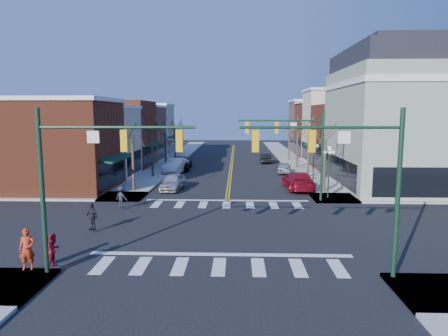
# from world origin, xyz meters

# --- Properties ---
(ground) EXTENTS (160.00, 160.00, 0.00)m
(ground) POSITION_xyz_m (0.00, 0.00, 0.00)
(ground) COLOR black
(ground) RESTS_ON ground
(sidewalk_left) EXTENTS (3.50, 70.00, 0.15)m
(sidewalk_left) POSITION_xyz_m (-8.75, 20.00, 0.07)
(sidewalk_left) COLOR #9E9B93
(sidewalk_left) RESTS_ON ground
(sidewalk_right) EXTENTS (3.50, 70.00, 0.15)m
(sidewalk_right) POSITION_xyz_m (8.75, 20.00, 0.07)
(sidewalk_right) COLOR #9E9B93
(sidewalk_right) RESTS_ON ground
(bldg_left_brick_a) EXTENTS (10.00, 8.50, 8.00)m
(bldg_left_brick_a) POSITION_xyz_m (-15.50, 11.75, 4.00)
(bldg_left_brick_a) COLOR maroon
(bldg_left_brick_a) RESTS_ON ground
(bldg_left_stucco_a) EXTENTS (10.00, 7.00, 7.50)m
(bldg_left_stucco_a) POSITION_xyz_m (-15.50, 19.50, 3.75)
(bldg_left_stucco_a) COLOR beige
(bldg_left_stucco_a) RESTS_ON ground
(bldg_left_brick_b) EXTENTS (10.00, 9.00, 8.50)m
(bldg_left_brick_b) POSITION_xyz_m (-15.50, 27.50, 4.25)
(bldg_left_brick_b) COLOR maroon
(bldg_left_brick_b) RESTS_ON ground
(bldg_left_tan) EXTENTS (10.00, 7.50, 7.80)m
(bldg_left_tan) POSITION_xyz_m (-15.50, 35.75, 3.90)
(bldg_left_tan) COLOR #875F4A
(bldg_left_tan) RESTS_ON ground
(bldg_left_stucco_b) EXTENTS (10.00, 8.00, 8.20)m
(bldg_left_stucco_b) POSITION_xyz_m (-15.50, 43.50, 4.10)
(bldg_left_stucco_b) COLOR beige
(bldg_left_stucco_b) RESTS_ON ground
(bldg_right_brick_a) EXTENTS (10.00, 8.50, 8.00)m
(bldg_right_brick_a) POSITION_xyz_m (15.50, 25.75, 4.00)
(bldg_right_brick_a) COLOR maroon
(bldg_right_brick_a) RESTS_ON ground
(bldg_right_stucco) EXTENTS (10.00, 7.00, 10.00)m
(bldg_right_stucco) POSITION_xyz_m (15.50, 33.50, 5.00)
(bldg_right_stucco) COLOR beige
(bldg_right_stucco) RESTS_ON ground
(bldg_right_brick_b) EXTENTS (10.00, 8.00, 8.50)m
(bldg_right_brick_b) POSITION_xyz_m (15.50, 41.00, 4.25)
(bldg_right_brick_b) COLOR maroon
(bldg_right_brick_b) RESTS_ON ground
(bldg_right_tan) EXTENTS (10.00, 8.00, 9.00)m
(bldg_right_tan) POSITION_xyz_m (15.50, 49.00, 4.50)
(bldg_right_tan) COLOR #875F4A
(bldg_right_tan) RESTS_ON ground
(victorian_corner) EXTENTS (12.25, 14.25, 13.30)m
(victorian_corner) POSITION_xyz_m (16.50, 14.50, 6.66)
(victorian_corner) COLOR gray
(victorian_corner) RESTS_ON ground
(traffic_mast_near_left) EXTENTS (6.60, 0.28, 7.20)m
(traffic_mast_near_left) POSITION_xyz_m (-5.55, -7.40, 4.71)
(traffic_mast_near_left) COLOR #14331E
(traffic_mast_near_left) RESTS_ON ground
(traffic_mast_near_right) EXTENTS (6.60, 0.28, 7.20)m
(traffic_mast_near_right) POSITION_xyz_m (5.55, -7.40, 4.71)
(traffic_mast_near_right) COLOR #14331E
(traffic_mast_near_right) RESTS_ON ground
(traffic_mast_far_right) EXTENTS (6.60, 0.28, 7.20)m
(traffic_mast_far_right) POSITION_xyz_m (5.55, 7.40, 4.71)
(traffic_mast_far_right) COLOR #14331E
(traffic_mast_far_right) RESTS_ON ground
(lamppost_corner) EXTENTS (0.36, 0.36, 4.33)m
(lamppost_corner) POSITION_xyz_m (8.20, 8.50, 2.96)
(lamppost_corner) COLOR #14331E
(lamppost_corner) RESTS_ON ground
(lamppost_midblock) EXTENTS (0.36, 0.36, 4.33)m
(lamppost_midblock) POSITION_xyz_m (8.20, 15.00, 2.96)
(lamppost_midblock) COLOR #14331E
(lamppost_midblock) RESTS_ON ground
(tree_left_a) EXTENTS (0.24, 0.24, 4.76)m
(tree_left_a) POSITION_xyz_m (-8.40, 11.00, 2.38)
(tree_left_a) COLOR #382B21
(tree_left_a) RESTS_ON ground
(tree_left_b) EXTENTS (0.24, 0.24, 5.04)m
(tree_left_b) POSITION_xyz_m (-8.40, 19.00, 2.52)
(tree_left_b) COLOR #382B21
(tree_left_b) RESTS_ON ground
(tree_left_c) EXTENTS (0.24, 0.24, 4.55)m
(tree_left_c) POSITION_xyz_m (-8.40, 27.00, 2.27)
(tree_left_c) COLOR #382B21
(tree_left_c) RESTS_ON ground
(tree_left_d) EXTENTS (0.24, 0.24, 4.90)m
(tree_left_d) POSITION_xyz_m (-8.40, 35.00, 2.45)
(tree_left_d) COLOR #382B21
(tree_left_d) RESTS_ON ground
(tree_right_a) EXTENTS (0.24, 0.24, 4.62)m
(tree_right_a) POSITION_xyz_m (8.40, 11.00, 2.31)
(tree_right_a) COLOR #382B21
(tree_right_a) RESTS_ON ground
(tree_right_b) EXTENTS (0.24, 0.24, 5.18)m
(tree_right_b) POSITION_xyz_m (8.40, 19.00, 2.59)
(tree_right_b) COLOR #382B21
(tree_right_b) RESTS_ON ground
(tree_right_c) EXTENTS (0.24, 0.24, 4.83)m
(tree_right_c) POSITION_xyz_m (8.40, 27.00, 2.42)
(tree_right_c) COLOR #382B21
(tree_right_c) RESTS_ON ground
(tree_right_d) EXTENTS (0.24, 0.24, 4.97)m
(tree_right_d) POSITION_xyz_m (8.40, 35.00, 2.48)
(tree_right_d) COLOR #382B21
(tree_right_d) RESTS_ON ground
(car_left_near) EXTENTS (2.10, 4.55, 1.51)m
(car_left_near) POSITION_xyz_m (-5.10, 12.09, 0.76)
(car_left_near) COLOR #B9B9BE
(car_left_near) RESTS_ON ground
(car_left_mid) EXTENTS (2.51, 5.42, 1.72)m
(car_left_mid) POSITION_xyz_m (-6.40, 22.37, 0.86)
(car_left_mid) COLOR silver
(car_left_mid) RESTS_ON ground
(car_left_far) EXTENTS (2.92, 6.01, 1.65)m
(car_left_far) POSITION_xyz_m (-6.40, 25.08, 0.82)
(car_left_far) COLOR black
(car_left_far) RESTS_ON ground
(car_right_near) EXTENTS (2.57, 5.76, 1.64)m
(car_right_near) POSITION_xyz_m (6.40, 12.61, 0.82)
(car_right_near) COLOR maroon
(car_right_near) RESTS_ON ground
(car_right_mid) EXTENTS (2.03, 4.07, 1.33)m
(car_right_mid) POSITION_xyz_m (6.25, 22.52, 0.67)
(car_right_mid) COLOR #B2B2B7
(car_right_mid) RESTS_ON ground
(car_right_far) EXTENTS (1.44, 4.13, 1.36)m
(car_right_far) POSITION_xyz_m (4.80, 32.45, 0.68)
(car_right_far) COLOR black
(car_right_far) RESTS_ON ground
(pedestrian_red_a) EXTENTS (0.76, 0.59, 1.84)m
(pedestrian_red_a) POSITION_xyz_m (-8.37, -7.14, 1.07)
(pedestrian_red_a) COLOR #B93013
(pedestrian_red_a) RESTS_ON sidewalk_left
(pedestrian_red_b) EXTENTS (0.68, 0.83, 1.56)m
(pedestrian_red_b) POSITION_xyz_m (-7.30, -6.89, 0.93)
(pedestrian_red_b) COLOR #B41326
(pedestrian_red_b) RESTS_ON sidewalk_left
(pedestrian_dark_a) EXTENTS (1.01, 0.86, 1.62)m
(pedestrian_dark_a) POSITION_xyz_m (-7.71, -1.13, 0.96)
(pedestrian_dark_a) COLOR black
(pedestrian_dark_a) RESTS_ON sidewalk_left
(pedestrian_dark_b) EXTENTS (1.18, 0.99, 1.59)m
(pedestrian_dark_b) POSITION_xyz_m (-7.59, 4.48, 0.94)
(pedestrian_dark_b) COLOR black
(pedestrian_dark_b) RESTS_ON sidewalk_left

